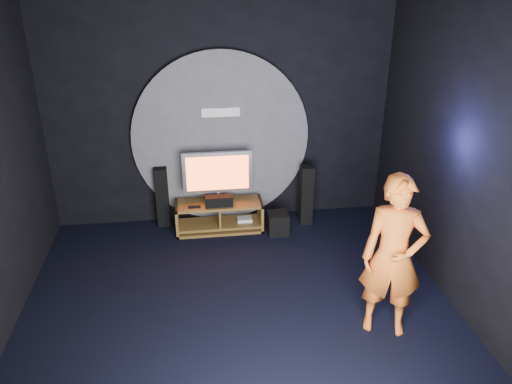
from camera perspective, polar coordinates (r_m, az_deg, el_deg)
floor at (r=5.87m, az=-1.83°, el=-13.86°), size 5.00×5.00×0.00m
back_wall at (r=7.34m, az=-4.14°, el=9.53°), size 5.00×0.04×3.50m
front_wall at (r=2.85m, az=3.34°, el=-17.29°), size 5.00×0.04×3.50m
right_wall at (r=5.77m, az=23.49°, el=3.24°), size 0.04×5.00×3.50m
wall_disc_panel at (r=7.42m, az=-4.00°, el=6.08°), size 2.60×0.11×2.60m
media_console at (r=7.48m, az=-4.16°, el=-2.97°), size 1.28×0.45×0.45m
tv at (r=7.26m, az=-4.42°, el=1.99°), size 1.01×0.22×0.77m
center_speaker at (r=7.24m, az=-4.24°, el=-1.05°), size 0.40×0.15×0.15m
remote at (r=7.25m, az=-7.04°, el=-1.71°), size 0.18×0.05×0.02m
tower_speaker_left at (r=7.63m, az=-10.65°, el=-0.52°), size 0.19×0.21×0.93m
tower_speaker_right at (r=7.60m, az=5.75°, el=-0.33°), size 0.19×0.21×0.93m
subwoofer at (r=7.39m, az=2.51°, el=-3.58°), size 0.30×0.30×0.33m
player at (r=5.37m, az=15.42°, el=-7.20°), size 0.76×0.62×1.81m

